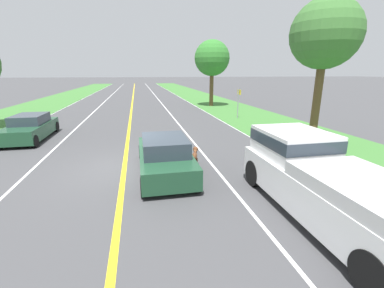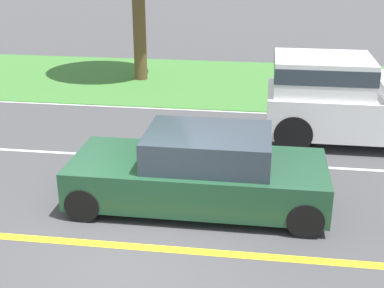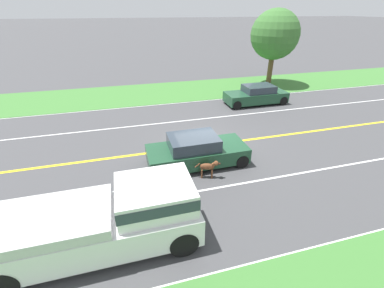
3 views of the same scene
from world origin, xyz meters
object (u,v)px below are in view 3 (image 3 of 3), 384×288
Objects in this scene: pickup_truck at (108,219)px; ego_car at (196,151)px; dog at (209,167)px; oncoming_car at (256,95)px; roadside_tree_left_near at (275,35)px.

ego_car is at bearing 134.78° from pickup_truck.
ego_car is 1.21m from dog.
oncoming_car is at bearing 135.58° from pickup_truck.
pickup_truck is at bearing -45.22° from ego_car.
roadside_tree_left_near is (-4.71, 3.81, 3.63)m from oncoming_car.
oncoming_car is (-10.53, 10.32, -0.36)m from pickup_truck.
pickup_truck reaches higher than dog.
dog is 4.67m from pickup_truck.
pickup_truck is at bearing -42.84° from roadside_tree_left_near.
roadside_tree_left_near is at bearing 137.16° from pickup_truck.
dog is at bearing 122.59° from pickup_truck.
ego_car is 15.97m from roadside_tree_left_near.
pickup_truck is 0.90× the size of roadside_tree_left_near.
dog is at bearing 141.41° from oncoming_car.
pickup_truck is 21.04m from roadside_tree_left_near.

